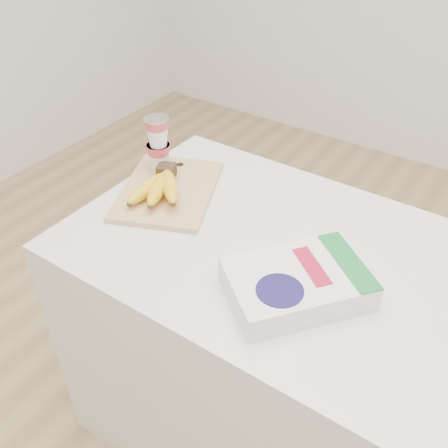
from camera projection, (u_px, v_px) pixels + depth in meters
name	position (u px, v px, depth m)	size (l,w,h in m)	color
table	(272.00, 351.00, 1.41)	(1.03, 0.68, 0.77)	white
cutting_board	(168.00, 190.00, 1.36)	(0.24, 0.33, 0.02)	#E4B77D
bananas	(159.00, 186.00, 1.31)	(0.17, 0.21, 0.07)	#382816
yogurt_stack	(158.00, 143.00, 1.38)	(0.07, 0.07, 0.16)	white
cereal_box	(297.00, 283.00, 1.04)	(0.33, 0.34, 0.06)	white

